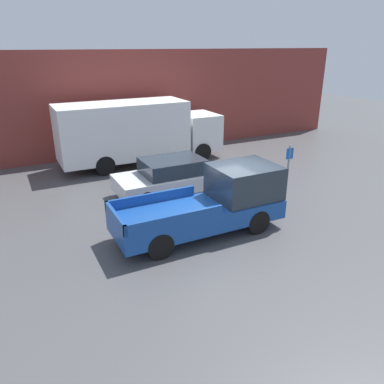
{
  "coord_description": "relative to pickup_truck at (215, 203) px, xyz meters",
  "views": [
    {
      "loc": [
        -6.17,
        -9.61,
        5.68
      ],
      "look_at": [
        -0.82,
        0.85,
        1.02
      ],
      "focal_mm": 35.0,
      "sensor_mm": 36.0,
      "label": 1
    }
  ],
  "objects": [
    {
      "name": "pickup_truck",
      "position": [
        0.0,
        0.0,
        0.0
      ],
      "size": [
        5.43,
        1.93,
        2.04
      ],
      "color": "#194799",
      "rests_on": "ground"
    },
    {
      "name": "car",
      "position": [
        0.01,
        3.48,
        -0.2
      ],
      "size": [
        4.29,
        2.02,
        1.48
      ],
      "color": "silver",
      "rests_on": "ground"
    },
    {
      "name": "building_wall",
      "position": [
        0.52,
        10.24,
        1.76
      ],
      "size": [
        28.0,
        0.15,
        5.43
      ],
      "color": "brown",
      "rests_on": "ground"
    },
    {
      "name": "delivery_truck",
      "position": [
        0.22,
        8.1,
        0.71
      ],
      "size": [
        8.17,
        2.38,
        3.09
      ],
      "color": "white",
      "rests_on": "ground"
    },
    {
      "name": "ground_plane",
      "position": [
        0.52,
        0.15,
        -0.95
      ],
      "size": [
        60.0,
        60.0,
        0.0
      ],
      "primitive_type": "plane",
      "color": "#4C4C4F"
    },
    {
      "name": "parking_sign",
      "position": [
        3.23,
        0.34,
        0.39
      ],
      "size": [
        0.3,
        0.07,
        2.38
      ],
      "color": "gray",
      "rests_on": "ground"
    }
  ]
}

